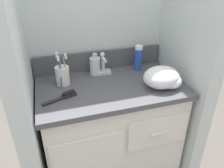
{
  "coord_description": "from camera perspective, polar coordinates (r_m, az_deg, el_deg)",
  "views": [
    {
      "loc": [
        -0.32,
        -1.05,
        1.42
      ],
      "look_at": [
        0.0,
        -0.02,
        0.84
      ],
      "focal_mm": 35.0,
      "sensor_mm": 36.0,
      "label": 1
    }
  ],
  "objects": [
    {
      "name": "wall_right",
      "position": [
        1.34,
        19.44,
        13.25
      ],
      "size": [
        0.08,
        0.57,
        2.2
      ],
      "primitive_type": "cube",
      "color": "silver",
      "rests_on": "ground_plane"
    },
    {
      "name": "soap_dispenser",
      "position": [
        1.36,
        -4.44,
        4.84
      ],
      "size": [
        0.07,
        0.07,
        0.14
      ],
      "color": "silver",
      "rests_on": "vanity"
    },
    {
      "name": "hand_towel",
      "position": [
        1.24,
        13.31,
        1.53
      ],
      "size": [
        0.21,
        0.17,
        0.12
      ],
      "color": "white",
      "rests_on": "vanity"
    },
    {
      "name": "wall_back",
      "position": [
        1.42,
        -4.02,
        15.45
      ],
      "size": [
        1.01,
        0.08,
        2.2
      ],
      "primitive_type": "cube",
      "color": "silver",
      "rests_on": "ground_plane"
    },
    {
      "name": "wall_left",
      "position": [
        1.1,
        -24.43,
        9.19
      ],
      "size": [
        0.08,
        0.57,
        2.2
      ],
      "primitive_type": "cube",
      "color": "silver",
      "rests_on": "ground_plane"
    },
    {
      "name": "sink_faucet",
      "position": [
        1.36,
        -2.31,
        4.58
      ],
      "size": [
        0.09,
        0.09,
        0.14
      ],
      "color": "silver",
      "rests_on": "vanity"
    },
    {
      "name": "shaving_cream_can",
      "position": [
        1.42,
        6.89,
        6.72
      ],
      "size": [
        0.05,
        0.05,
        0.16
      ],
      "color": "#234CB2",
      "rests_on": "vanity"
    },
    {
      "name": "vanity",
      "position": [
        1.47,
        -0.31,
        -13.8
      ],
      "size": [
        0.83,
        0.51,
        0.82
      ],
      "color": "silver",
      "rests_on": "ground_plane"
    },
    {
      "name": "hairbrush",
      "position": [
        1.15,
        -12.36,
        -3.15
      ],
      "size": [
        0.18,
        0.09,
        0.03
      ],
      "rotation": [
        0.0,
        0.0,
        0.36
      ],
      "color": "#232328",
      "rests_on": "vanity"
    },
    {
      "name": "toothbrush_cup",
      "position": [
        1.26,
        -12.8,
        2.32
      ],
      "size": [
        0.08,
        0.09,
        0.19
      ],
      "color": "white",
      "rests_on": "vanity"
    },
    {
      "name": "backsplash",
      "position": [
        1.43,
        -3.15,
        6.29
      ],
      "size": [
        0.83,
        0.02,
        0.12
      ],
      "color": "#4C4C51",
      "rests_on": "vanity"
    }
  ]
}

